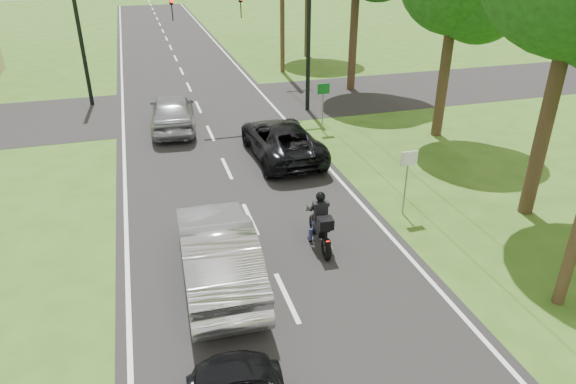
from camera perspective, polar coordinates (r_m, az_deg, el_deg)
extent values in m
plane|color=#315A19|center=(12.73, -0.13, -11.67)|extent=(140.00, 140.00, 0.00)
cube|color=black|center=(21.29, -7.79, 4.71)|extent=(8.00, 100.00, 0.01)
cube|color=black|center=(26.91, -9.94, 9.27)|extent=(60.00, 7.00, 0.01)
torus|color=black|center=(15.07, 2.83, -3.60)|extent=(0.17, 0.60, 0.60)
torus|color=black|center=(13.97, 4.29, -6.33)|extent=(0.19, 0.66, 0.65)
cube|color=black|center=(14.45, 3.46, -3.82)|extent=(0.31, 0.87, 0.27)
sphere|color=black|center=(14.56, 3.24, -2.83)|extent=(0.31, 0.31, 0.31)
cube|color=black|center=(14.11, 3.83, -3.88)|extent=(0.34, 0.52, 0.09)
cube|color=#FF0C07|center=(13.74, 4.44, -5.54)|extent=(0.09, 0.03, 0.05)
cylinder|color=silver|center=(14.23, 4.53, -5.74)|extent=(0.13, 0.73, 0.08)
cylinder|color=black|center=(14.63, 3.07, -1.93)|extent=(0.56, 0.07, 0.03)
cube|color=black|center=(13.75, 4.17, -3.47)|extent=(0.42, 0.39, 0.29)
cube|color=black|center=(14.07, 3.67, -2.16)|extent=(0.37, 0.22, 0.54)
sphere|color=black|center=(13.92, 3.65, -0.51)|extent=(0.27, 0.27, 0.27)
cylinder|color=navy|center=(14.72, 2.51, -4.80)|extent=(0.12, 0.12, 0.41)
cylinder|color=navy|center=(14.82, 4.00, -4.62)|extent=(0.12, 0.12, 0.41)
imported|color=black|center=(20.14, -0.72, 5.87)|extent=(2.48, 5.21, 1.44)
imported|color=#A5A6AA|center=(12.92, -7.80, -6.65)|extent=(1.95, 5.14, 1.67)
imported|color=#96999D|center=(23.73, -12.70, 8.71)|extent=(2.32, 4.89, 1.61)
cylinder|color=black|center=(25.37, 2.28, 15.58)|extent=(0.20, 0.20, 6.00)
imported|color=black|center=(24.22, -5.28, 19.87)|extent=(0.16, 0.36, 1.00)
imported|color=black|center=(23.81, -12.78, 19.25)|extent=(0.16, 0.36, 1.00)
sphere|color=#FF0C07|center=(23.59, -12.83, 19.99)|extent=(0.16, 0.16, 0.16)
cylinder|color=black|center=(28.10, -21.91, 14.86)|extent=(0.20, 0.20, 6.00)
cylinder|color=slate|center=(16.19, 12.93, 0.77)|extent=(0.05, 0.05, 2.00)
cube|color=silver|center=(15.80, 13.31, 3.65)|extent=(0.55, 0.04, 0.45)
cylinder|color=slate|center=(23.03, 3.88, 9.23)|extent=(0.05, 0.05, 2.00)
cube|color=#0C591E|center=(22.75, 3.97, 11.37)|extent=(0.55, 0.04, 0.45)
cylinder|color=#332316|center=(16.81, 26.99, 8.14)|extent=(0.44, 0.44, 6.72)
cylinder|color=#332316|center=(22.83, 17.04, 13.05)|extent=(0.44, 0.44, 5.88)
cylinder|color=#332316|center=(29.33, 7.34, 17.90)|extent=(0.44, 0.44, 7.00)
cylinder|color=#332316|center=(37.83, 2.23, 19.62)|extent=(0.44, 0.44, 6.44)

